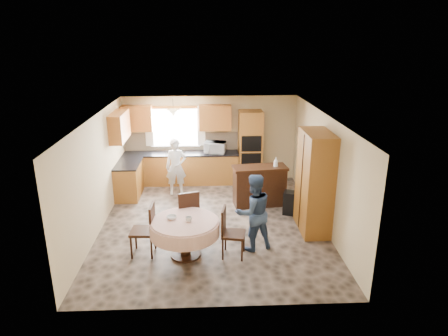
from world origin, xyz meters
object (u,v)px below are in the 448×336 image
chair_left (147,227)px  person_dining (253,212)px  cupboard (315,182)px  sideboard (259,187)px  oven_tower (250,147)px  person_sink (176,167)px  dining_table (185,228)px  chair_right (229,230)px  chair_back (188,212)px

chair_left → person_dining: 2.11m
cupboard → sideboard: bearing=125.6°
oven_tower → person_sink: 2.26m
chair_left → person_dining: size_ratio=0.66×
chair_left → cupboard: bearing=107.9°
sideboard → dining_table: size_ratio=1.00×
chair_right → dining_table: bearing=99.4°
chair_left → chair_back: chair_back is taller
cupboard → dining_table: (-2.77, -1.03, -0.52)m
dining_table → person_dining: 1.39m
person_dining → oven_tower: bearing=-114.6°
dining_table → chair_right: (0.86, -0.02, -0.04)m
sideboard → person_sink: bearing=151.4°
cupboard → person_dining: cupboard is taller
chair_left → person_sink: person_sink is taller
oven_tower → sideboard: 1.77m
chair_back → cupboard: bearing=168.2°
sideboard → chair_back: (-1.74, -1.68, 0.12)m
oven_tower → dining_table: 4.46m
chair_right → person_sink: size_ratio=0.66×
person_sink → oven_tower: bearing=16.1°
dining_table → sideboard: bearing=54.0°
sideboard → chair_left: (-2.51, -2.31, 0.10)m
person_dining → chair_left: bearing=-15.8°
dining_table → person_dining: size_ratio=0.84×
cupboard → person_dining: (-1.42, -0.78, -0.32)m
oven_tower → chair_back: size_ratio=1.96×
dining_table → chair_right: bearing=-1.5°
dining_table → person_dining: (1.35, 0.24, 0.20)m
oven_tower → person_dining: size_ratio=1.33×
oven_tower → cupboard: cupboard is taller
chair_right → person_dining: bearing=-50.5°
sideboard → chair_left: 3.42m
dining_table → chair_back: 0.74m
cupboard → chair_right: (-1.91, -1.05, -0.56)m
chair_back → person_sink: bearing=-98.4°
oven_tower → sideboard: size_ratio=1.58×
chair_left → person_sink: bearing=176.8°
sideboard → person_sink: person_sink is taller
sideboard → dining_table: bearing=-132.9°
person_dining → cupboard: bearing=-170.6°
oven_tower → cupboard: (1.07, -3.07, 0.05)m
dining_table → chair_right: 0.86m
person_sink → cupboard: bearing=-40.7°
dining_table → person_sink: size_ratio=0.88×
sideboard → chair_right: (-0.91, -2.45, 0.07)m
chair_right → chair_back: bearing=58.3°
sideboard → person_sink: (-2.15, 0.86, 0.28)m
sideboard → dining_table: 3.00m
dining_table → person_sink: 3.31m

